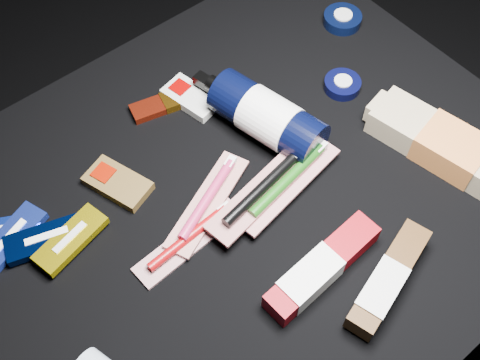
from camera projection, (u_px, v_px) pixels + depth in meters
ground at (238, 293)px, 1.28m from camera, size 3.00×3.00×0.00m
cloth_table at (237, 252)px, 1.11m from camera, size 0.98×0.78×0.40m
luna_bar_0 at (7, 230)px, 0.90m from camera, size 0.11×0.08×0.01m
luna_bar_1 at (12, 237)px, 0.89m from camera, size 0.12×0.08×0.01m
luna_bar_2 at (48, 238)px, 0.89m from camera, size 0.13×0.08×0.02m
luna_bar_3 at (71, 239)px, 0.88m from camera, size 0.12×0.07×0.02m
clif_bar_0 at (116, 182)px, 0.94m from camera, size 0.09×0.12×0.02m
clif_bar_1 at (190, 96)px, 1.04m from camera, size 0.07×0.11×0.02m
power_bar at (169, 102)px, 1.03m from camera, size 0.13×0.07×0.01m
lotion_bottle at (267, 117)px, 0.98m from camera, size 0.12×0.25×0.08m
cream_tin_upper at (342, 19)px, 1.14m from camera, size 0.07×0.07×0.02m
cream_tin_lower at (342, 84)px, 1.05m from camera, size 0.06×0.06×0.02m
bodywash_bottle at (440, 143)px, 0.97m from camera, size 0.12×0.24×0.05m
toothbrush_pack_0 at (190, 238)px, 0.89m from camera, size 0.19×0.05×0.02m
toothbrush_pack_1 at (208, 200)px, 0.92m from camera, size 0.20×0.12×0.02m
toothbrush_pack_2 at (289, 181)px, 0.93m from camera, size 0.21×0.08×0.02m
toothbrush_pack_3 at (265, 188)px, 0.91m from camera, size 0.22×0.08×0.02m
toothpaste_carton_red at (318, 271)px, 0.85m from camera, size 0.20×0.06×0.04m
toothpaste_carton_green at (386, 283)px, 0.84m from camera, size 0.19×0.09×0.04m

